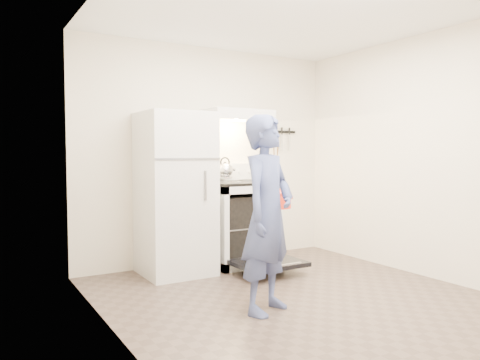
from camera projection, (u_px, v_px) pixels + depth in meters
name	position (u px, v px, depth m)	size (l,w,h in m)	color
floor	(304.00, 301.00, 4.02)	(3.60, 3.60, 0.00)	#4F4037
back_wall	(209.00, 155.00, 5.50)	(3.20, 0.02, 2.50)	#EFE4C7
refrigerator	(175.00, 194.00, 4.92)	(0.70, 0.70, 1.70)	silver
stove_body	(240.00, 224.00, 5.38)	(0.76, 0.65, 0.92)	silver
cooktop	(240.00, 183.00, 5.35)	(0.76, 0.65, 0.03)	black
backsplash	(228.00, 172.00, 5.59)	(0.76, 0.07, 0.20)	silver
oven_door	(269.00, 263.00, 4.89)	(0.70, 0.54, 0.04)	black
oven_rack	(240.00, 226.00, 5.38)	(0.60, 0.52, 0.01)	slate
range_hood	(237.00, 115.00, 5.37)	(0.76, 0.50, 0.12)	silver
knife_strip	(282.00, 132.00, 6.00)	(0.40, 0.02, 0.03)	black
pizza_stone	(240.00, 224.00, 5.40)	(0.31, 0.31, 0.02)	#9A734F
tea_kettle	(225.00, 169.00, 5.39)	(0.23, 0.19, 0.28)	#B5B5B9
utensil_jar	(276.00, 174.00, 5.28)	(0.09, 0.09, 0.13)	silver
person	(268.00, 214.00, 3.73)	(0.58, 0.38, 1.58)	navy
dutch_oven	(275.00, 200.00, 4.25)	(0.36, 0.29, 0.24)	red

